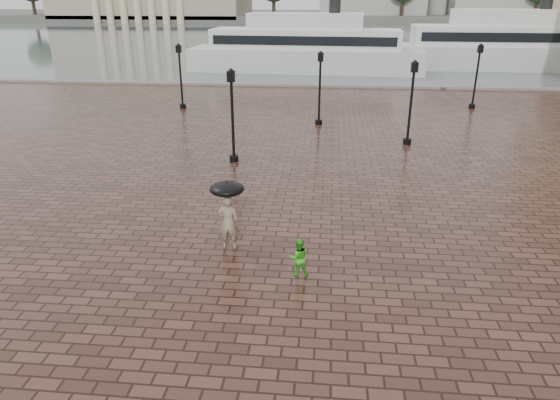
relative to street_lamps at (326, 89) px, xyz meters
name	(u,v)px	position (x,y,z in m)	size (l,w,h in m)	color
ground	(369,269)	(1.60, -17.60, -2.33)	(300.00, 300.00, 0.00)	#341E17
harbour_water	(338,35)	(1.60, 74.40, -2.33)	(240.00, 240.00, 0.00)	#465155
quay_edge	(345,87)	(1.60, 14.40, -2.33)	(80.00, 0.60, 0.30)	slate
far_shore	(336,16)	(1.60, 142.40, -1.33)	(300.00, 60.00, 2.00)	#4C4C47
street_lamps	(326,89)	(0.00, 0.00, 0.00)	(21.44, 14.44, 4.40)	black
adult_pedestrian	(228,222)	(-2.89, -16.64, -1.41)	(0.67, 0.44, 1.83)	gray
child_pedestrian	(299,258)	(-0.51, -18.17, -1.73)	(0.58, 0.45, 1.19)	green
ferry_near	(306,48)	(-2.47, 23.99, 0.09)	(24.86, 7.38, 8.05)	silver
ferry_far	(509,45)	(19.59, 28.05, 0.22)	(25.98, 6.81, 8.47)	silver
umbrella	(227,189)	(-2.89, -16.64, -0.26)	(1.10, 1.10, 1.18)	black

